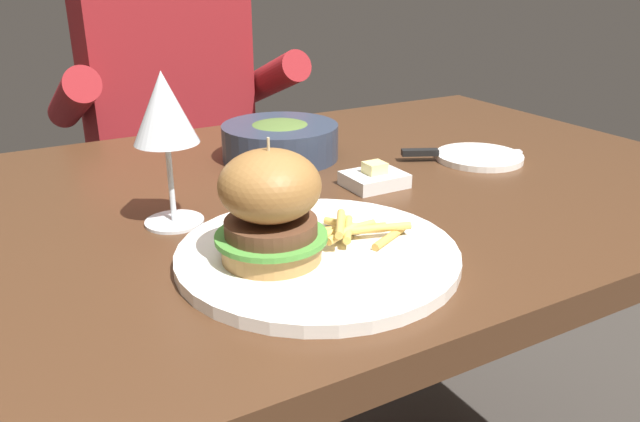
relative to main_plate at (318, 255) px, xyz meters
name	(u,v)px	position (x,y,z in m)	size (l,w,h in m)	color
dining_table	(301,245)	(0.09, 0.22, -0.10)	(1.31, 0.82, 0.74)	#472B19
main_plate	(318,255)	(0.00, 0.00, 0.00)	(0.31, 0.31, 0.01)	white
burger_sandwich	(270,206)	(-0.05, 0.00, 0.07)	(0.12, 0.12, 0.13)	#B78447
fries_pile	(355,229)	(0.05, 0.00, 0.02)	(0.11, 0.09, 0.03)	gold
wine_glass	(164,113)	(-0.10, 0.18, 0.13)	(0.08, 0.08, 0.19)	silver
bread_plate	(479,157)	(0.42, 0.19, 0.00)	(0.14, 0.14, 0.01)	white
table_knife	(450,152)	(0.37, 0.22, 0.01)	(0.19, 0.10, 0.01)	silver
butter_dish	(374,178)	(0.19, 0.17, 0.00)	(0.08, 0.07, 0.04)	white
soup_bowl	(280,140)	(0.13, 0.37, 0.02)	(0.19, 0.19, 0.06)	#2D384C
diner_person	(174,173)	(0.10, 0.90, -0.18)	(0.51, 0.36, 1.18)	#282833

